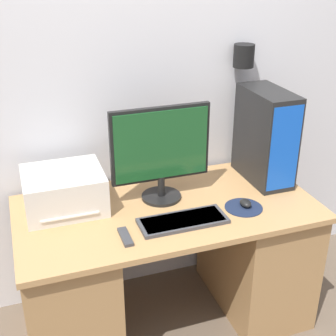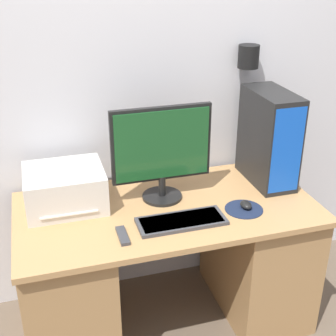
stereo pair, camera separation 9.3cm
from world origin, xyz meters
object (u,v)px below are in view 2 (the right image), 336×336
object	(u,v)px
monitor	(162,149)
remote_control	(123,236)
computer_tower	(269,138)
printer	(65,188)
mouse	(246,205)
keyboard	(181,221)

from	to	relation	value
monitor	remote_control	bearing A→B (deg)	-131.94
computer_tower	printer	bearing A→B (deg)	178.51
mouse	remote_control	size ratio (longest dim) A/B	0.52
keyboard	printer	distance (m)	0.61
keyboard	printer	size ratio (longest dim) A/B	1.09
mouse	remote_control	xyz separation A→B (m)	(-0.64, -0.07, -0.01)
monitor	keyboard	xyz separation A→B (m)	(0.02, -0.27, -0.26)
monitor	computer_tower	size ratio (longest dim) A/B	1.00
printer	monitor	bearing A→B (deg)	-6.76
monitor	mouse	distance (m)	0.50
keyboard	remote_control	world-z (taller)	keyboard
computer_tower	printer	size ratio (longest dim) A/B	1.31
computer_tower	mouse	bearing A→B (deg)	-132.65
monitor	printer	bearing A→B (deg)	173.24
mouse	printer	size ratio (longest dim) A/B	0.20
keyboard	computer_tower	bearing A→B (deg)	26.64
mouse	monitor	bearing A→B (deg)	147.68
monitor	keyboard	distance (m)	0.38
computer_tower	monitor	bearing A→B (deg)	-177.22
monitor	printer	world-z (taller)	monitor
mouse	computer_tower	xyz separation A→B (m)	(0.24, 0.26, 0.23)
computer_tower	printer	world-z (taller)	computer_tower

